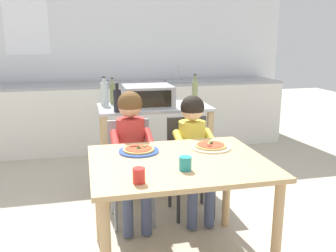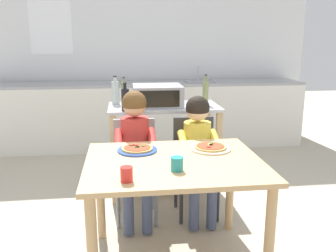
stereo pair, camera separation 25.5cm
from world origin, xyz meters
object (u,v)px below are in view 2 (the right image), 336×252
Objects in this scene: bottle_slim_sauce at (124,92)px; dining_chair_right at (195,159)px; pizza_plate_cream at (210,148)px; drinking_cup_red at (127,174)px; drinking_cup_teal at (177,164)px; dining_chair_left at (135,162)px; child_in_yellow_shirt at (198,143)px; bottle_squat_spirits at (125,99)px; child_in_red_shirt at (135,142)px; bottle_tall_green_wine at (115,92)px; toaster_oven at (157,96)px; pizza_plate_blue_rimmed at (137,149)px; kitchen_island_cart at (164,135)px; dining_table at (174,176)px; bottle_brown_beer at (205,92)px.

bottle_slim_sauce is 1.00m from dining_chair_right.
drinking_cup_red is at bearing -138.94° from pizza_plate_cream.
bottle_slim_sauce is 3.07× the size of drinking_cup_teal.
dining_chair_right is (0.50, 0.01, 0.00)m from dining_chair_left.
child_in_yellow_shirt reaches higher than pizza_plate_cream.
bottle_squat_spirits is 0.25× the size of child_in_yellow_shirt.
bottle_tall_green_wine is at bearing 101.89° from child_in_red_shirt.
bottle_tall_green_wine reaches higher than toaster_oven.
drinking_cup_teal is (-0.02, -1.35, -0.19)m from toaster_oven.
toaster_oven is 1.00m from pizza_plate_blue_rimmed.
child_in_red_shirt is 12.77× the size of drinking_cup_red.
kitchen_island_cart is 3.83× the size of bottle_tall_green_wine.
dining_table is 13.38× the size of drinking_cup_red.
bottle_slim_sauce is at bearing 32.14° from bottle_tall_green_wine.
dining_chair_left is 0.77× the size of child_in_red_shirt.
kitchen_island_cart is 3.78× the size of pizza_plate_blue_rimmed.
pizza_plate_cream is at bearing -37.77° from child_in_red_shirt.
drinking_cup_teal is at bearing -76.27° from bottle_tall_green_wine.
kitchen_island_cart is 0.93× the size of dining_table.
bottle_slim_sauce reaches higher than drinking_cup_red.
bottle_slim_sauce is 1.02m from child_in_yellow_shirt.
child_in_yellow_shirt is at bearing 64.42° from dining_table.
child_in_yellow_shirt reaches higher than drinking_cup_red.
pizza_plate_cream is (0.21, -0.98, 0.17)m from kitchen_island_cart.
kitchen_island_cart is at bearing -179.70° from bottle_brown_beer.
dining_chair_left is at bearing 134.73° from pizza_plate_cream.
dining_chair_left is 1.06m from drinking_cup_red.
bottle_tall_green_wine is 0.80m from child_in_red_shirt.
bottle_tall_green_wine is 0.96× the size of pizza_plate_cream.
bottle_squat_spirits is 1.30m from drinking_cup_red.
bottle_slim_sauce is at bearing 126.48° from child_in_yellow_shirt.
drinking_cup_red is at bearing -95.08° from child_in_red_shirt.
bottle_slim_sauce is 1.69m from drinking_cup_red.
child_in_yellow_shirt is at bearing -33.67° from bottle_squat_spirits.
child_in_yellow_shirt is 0.63m from pizza_plate_blue_rimmed.
bottle_squat_spirits is at bearing -164.36° from bottle_brown_beer.
bottle_squat_spirits is 0.23× the size of child_in_red_shirt.
pizza_plate_blue_rimmed is 3.32× the size of drinking_cup_teal.
child_in_red_shirt is (0.00, -0.12, 0.20)m from dining_chair_left.
dining_chair_right is at bearing 71.95° from drinking_cup_teal.
bottle_brown_beer is (0.76, -0.19, 0.01)m from bottle_slim_sauce.
dining_table is 1.10× the size of child_in_yellow_shirt.
pizza_plate_cream is at bearing -63.84° from bottle_slim_sauce.
pizza_plate_blue_rimmed is 3.28× the size of drinking_cup_red.
dining_chair_right is (0.57, -0.26, -0.48)m from bottle_squat_spirits.
bottle_slim_sauce is at bearing 152.43° from kitchen_island_cart.
bottle_brown_beer reaches higher than pizza_plate_cream.
pizza_plate_cream reaches higher than dining_table.
toaster_oven is at bearing 120.53° from dining_chair_right.
dining_chair_left is 0.54m from pizza_plate_blue_rimmed.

